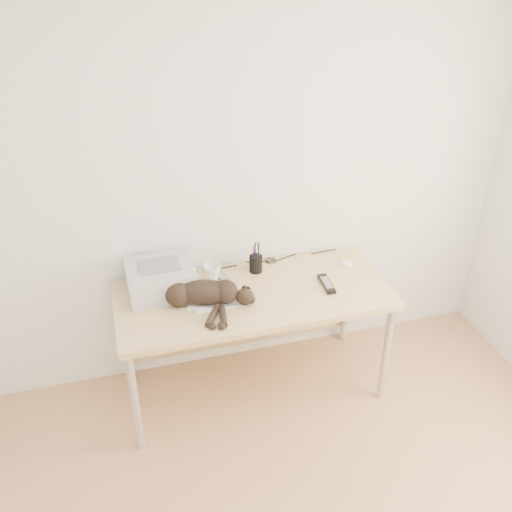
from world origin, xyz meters
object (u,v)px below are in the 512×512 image
object	(u,v)px
printer	(161,278)
cat	(200,294)
mouse	(347,262)
pen_cup	(256,263)
desk	(250,303)
mug	(213,272)

from	to	relation	value
printer	cat	bearing A→B (deg)	-44.10
printer	mouse	bearing A→B (deg)	-0.75
printer	pen_cup	bearing A→B (deg)	5.86
desk	printer	xyz separation A→B (m)	(-0.51, 0.07, 0.22)
printer	mouse	size ratio (longest dim) A/B	3.84
cat	printer	bearing A→B (deg)	152.28
printer	mug	distance (m)	0.32
desk	cat	bearing A→B (deg)	-160.16
cat	mouse	xyz separation A→B (m)	(0.97, 0.17, -0.05)
desk	pen_cup	distance (m)	0.25
printer	desk	bearing A→B (deg)	-8.30
printer	pen_cup	size ratio (longest dim) A/B	1.93
pen_cup	mouse	world-z (taller)	pen_cup
printer	cat	xyz separation A→B (m)	(0.19, -0.19, -0.02)
mug	printer	bearing A→B (deg)	-172.25
printer	mug	size ratio (longest dim) A/B	3.73
desk	cat	distance (m)	0.39
printer	mug	bearing A→B (deg)	7.75
desk	cat	xyz separation A→B (m)	(-0.32, -0.11, 0.20)
desk	mug	size ratio (longest dim) A/B	15.17
pen_cup	mouse	xyz separation A→B (m)	(0.57, -0.08, -0.04)
desk	printer	world-z (taller)	printer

